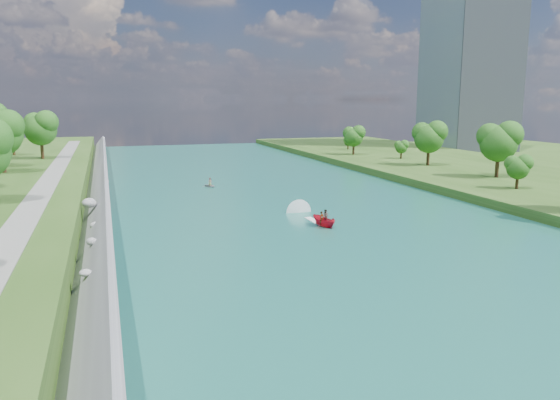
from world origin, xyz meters
name	(u,v)px	position (x,y,z in m)	size (l,w,h in m)	color
ground	(359,252)	(0.00, 0.00, 0.00)	(260.00, 260.00, 0.00)	#2D5119
river_water	(295,213)	(0.00, 20.00, 0.05)	(55.00, 240.00, 0.10)	#185E4E
riprap_bank	(95,214)	(-25.84, 19.18, 1.79)	(3.86, 236.00, 4.09)	slate
riverside_path	(35,202)	(-32.50, 20.00, 3.55)	(3.00, 200.00, 0.10)	gray
office_tower	(471,50)	(82.50, 95.00, 30.00)	(22.00, 22.00, 60.00)	gray
trees_east	(515,154)	(40.17, 24.60, 6.50)	(16.38, 135.34, 11.80)	#165115
motorboat	(318,218)	(0.69, 13.13, 0.72)	(3.60, 18.82, 1.99)	red
raft	(210,185)	(-6.81, 46.03, 0.46)	(2.80, 3.26, 1.63)	#92949A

